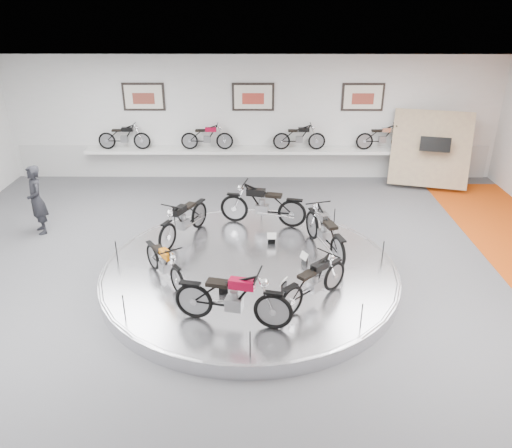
{
  "coord_description": "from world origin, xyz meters",
  "views": [
    {
      "loc": [
        0.2,
        -9.15,
        5.74
      ],
      "look_at": [
        0.14,
        0.6,
        1.19
      ],
      "focal_mm": 35.0,
      "sensor_mm": 36.0,
      "label": 1
    }
  ],
  "objects_px": {
    "bike_b": "(263,204)",
    "bike_f": "(314,281)",
    "display_platform": "(250,273)",
    "visitor": "(36,200)",
    "bike_d": "(164,262)",
    "bike_e": "(233,297)",
    "bike_a": "(325,231)",
    "bike_c": "(184,219)",
    "shelf": "(253,151)"
  },
  "relations": [
    {
      "from": "display_platform",
      "to": "bike_c",
      "type": "bearing_deg",
      "value": 139.16
    },
    {
      "from": "bike_a",
      "to": "bike_b",
      "type": "distance_m",
      "value": 2.03
    },
    {
      "from": "shelf",
      "to": "bike_e",
      "type": "relative_size",
      "value": 5.97
    },
    {
      "from": "display_platform",
      "to": "shelf",
      "type": "distance_m",
      "value": 6.46
    },
    {
      "from": "bike_f",
      "to": "bike_e",
      "type": "bearing_deg",
      "value": 159.35
    },
    {
      "from": "display_platform",
      "to": "bike_b",
      "type": "distance_m",
      "value": 2.33
    },
    {
      "from": "bike_a",
      "to": "bike_c",
      "type": "bearing_deg",
      "value": 61.55
    },
    {
      "from": "shelf",
      "to": "display_platform",
      "type": "bearing_deg",
      "value": -90.0
    },
    {
      "from": "shelf",
      "to": "bike_f",
      "type": "relative_size",
      "value": 6.85
    },
    {
      "from": "shelf",
      "to": "visitor",
      "type": "bearing_deg",
      "value": -143.52
    },
    {
      "from": "bike_e",
      "to": "visitor",
      "type": "relative_size",
      "value": 1.02
    },
    {
      "from": "bike_a",
      "to": "bike_f",
      "type": "xyz_separation_m",
      "value": [
        -0.44,
        -2.08,
        -0.06
      ]
    },
    {
      "from": "bike_b",
      "to": "bike_d",
      "type": "xyz_separation_m",
      "value": [
        -2.03,
        -2.78,
        -0.12
      ]
    },
    {
      "from": "display_platform",
      "to": "bike_e",
      "type": "xyz_separation_m",
      "value": [
        -0.26,
        -2.03,
        0.69
      ]
    },
    {
      "from": "bike_b",
      "to": "visitor",
      "type": "height_order",
      "value": "visitor"
    },
    {
      "from": "bike_a",
      "to": "shelf",
      "type": "bearing_deg",
      "value": -0.48
    },
    {
      "from": "bike_a",
      "to": "bike_e",
      "type": "xyz_separation_m",
      "value": [
        -1.95,
        -2.75,
        0.01
      ]
    },
    {
      "from": "bike_d",
      "to": "bike_f",
      "type": "distance_m",
      "value": 3.09
    },
    {
      "from": "bike_e",
      "to": "bike_f",
      "type": "distance_m",
      "value": 1.66
    },
    {
      "from": "bike_e",
      "to": "display_platform",
      "type": "bearing_deg",
      "value": 95.12
    },
    {
      "from": "bike_f",
      "to": "visitor",
      "type": "xyz_separation_m",
      "value": [
        -6.75,
        3.68,
        0.13
      ]
    },
    {
      "from": "bike_c",
      "to": "display_platform",
      "type": "bearing_deg",
      "value": 74.41
    },
    {
      "from": "display_platform",
      "to": "bike_c",
      "type": "xyz_separation_m",
      "value": [
        -1.61,
        1.39,
        0.66
      ]
    },
    {
      "from": "bike_b",
      "to": "bike_e",
      "type": "height_order",
      "value": "bike_b"
    },
    {
      "from": "display_platform",
      "to": "bike_e",
      "type": "height_order",
      "value": "bike_e"
    },
    {
      "from": "bike_e",
      "to": "bike_f",
      "type": "xyz_separation_m",
      "value": [
        1.51,
        0.67,
        -0.07
      ]
    },
    {
      "from": "bike_b",
      "to": "bike_c",
      "type": "distance_m",
      "value": 2.07
    },
    {
      "from": "display_platform",
      "to": "bike_b",
      "type": "bearing_deg",
      "value": 82.37
    },
    {
      "from": "bike_b",
      "to": "bike_f",
      "type": "relative_size",
      "value": 1.18
    },
    {
      "from": "bike_f",
      "to": "display_platform",
      "type": "bearing_deg",
      "value": 88.03
    },
    {
      "from": "display_platform",
      "to": "bike_e",
      "type": "distance_m",
      "value": 2.16
    },
    {
      "from": "shelf",
      "to": "bike_d",
      "type": "distance_m",
      "value": 7.2
    },
    {
      "from": "shelf",
      "to": "bike_a",
      "type": "height_order",
      "value": "bike_a"
    },
    {
      "from": "bike_a",
      "to": "bike_d",
      "type": "bearing_deg",
      "value": 93.71
    },
    {
      "from": "bike_e",
      "to": "bike_d",
      "type": "bearing_deg",
      "value": 147.99
    },
    {
      "from": "bike_d",
      "to": "bike_c",
      "type": "bearing_deg",
      "value": 141.36
    },
    {
      "from": "bike_e",
      "to": "bike_a",
      "type": "bearing_deg",
      "value": 67.09
    },
    {
      "from": "display_platform",
      "to": "bike_c",
      "type": "height_order",
      "value": "bike_c"
    },
    {
      "from": "shelf",
      "to": "bike_b",
      "type": "relative_size",
      "value": 5.8
    },
    {
      "from": "bike_b",
      "to": "bike_e",
      "type": "relative_size",
      "value": 1.03
    },
    {
      "from": "bike_d",
      "to": "bike_e",
      "type": "height_order",
      "value": "bike_e"
    },
    {
      "from": "bike_b",
      "to": "bike_f",
      "type": "bearing_deg",
      "value": 117.59
    },
    {
      "from": "display_platform",
      "to": "visitor",
      "type": "xyz_separation_m",
      "value": [
        -5.5,
        2.33,
        0.76
      ]
    },
    {
      "from": "bike_d",
      "to": "bike_e",
      "type": "xyz_separation_m",
      "value": [
        1.48,
        -1.45,
        0.11
      ]
    },
    {
      "from": "bike_d",
      "to": "bike_f",
      "type": "height_order",
      "value": "bike_f"
    },
    {
      "from": "bike_b",
      "to": "bike_d",
      "type": "height_order",
      "value": "bike_b"
    },
    {
      "from": "bike_c",
      "to": "bike_d",
      "type": "bearing_deg",
      "value": 21.43
    },
    {
      "from": "bike_a",
      "to": "bike_d",
      "type": "height_order",
      "value": "bike_a"
    },
    {
      "from": "bike_b",
      "to": "bike_e",
      "type": "xyz_separation_m",
      "value": [
        -0.56,
        -4.23,
        -0.02
      ]
    },
    {
      "from": "bike_b",
      "to": "bike_c",
      "type": "xyz_separation_m",
      "value": [
        -1.9,
        -0.82,
        -0.05
      ]
    }
  ]
}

